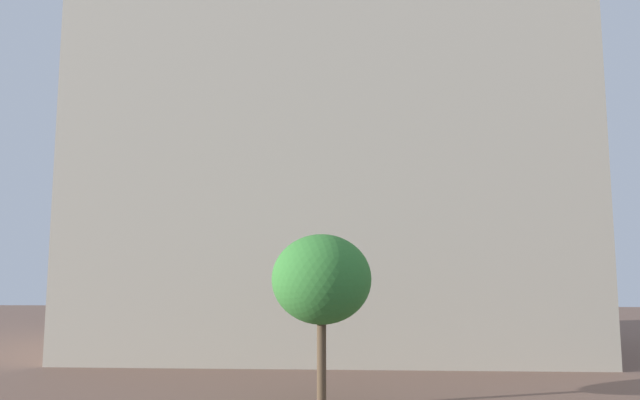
# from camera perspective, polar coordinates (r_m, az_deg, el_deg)

# --- Properties ---
(landmark_building) EXTENTS (24.21, 15.30, 36.18)m
(landmark_building) POSITION_cam_1_polar(r_m,az_deg,el_deg) (33.16, 0.66, 4.56)
(landmark_building) COLOR #B2A893
(landmark_building) RESTS_ON ground_plane
(tree_curb_far) EXTENTS (3.03, 3.03, 5.15)m
(tree_curb_far) POSITION_cam_1_polar(r_m,az_deg,el_deg) (18.17, 0.15, -7.67)
(tree_curb_far) COLOR brown
(tree_curb_far) RESTS_ON ground_plane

